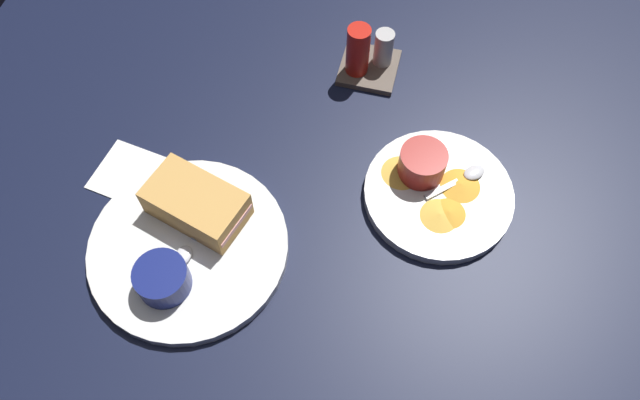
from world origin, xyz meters
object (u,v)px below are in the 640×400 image
(plate_chips_companion, at_px, (438,194))
(plate_sandwich_main, at_px, (189,247))
(spoon_by_dark_ramekin, at_px, (188,248))
(spoon_by_gravy_ramekin, at_px, (466,176))
(ramekin_dark_sauce, at_px, (162,278))
(ramekin_light_gravy, at_px, (422,163))
(condiment_caddy, at_px, (367,56))
(sandwich_half_near, at_px, (196,203))

(plate_chips_companion, bearing_deg, plate_sandwich_main, -152.49)
(spoon_by_dark_ramekin, xyz_separation_m, plate_chips_companion, (0.31, 0.17, -0.01))
(plate_sandwich_main, distance_m, spoon_by_gravy_ramekin, 0.40)
(spoon_by_dark_ramekin, bearing_deg, ramekin_dark_sauce, -101.60)
(plate_sandwich_main, bearing_deg, plate_chips_companion, 27.51)
(plate_chips_companion, relative_size, ramekin_light_gravy, 3.17)
(plate_sandwich_main, relative_size, ramekin_dark_sauce, 3.89)
(plate_sandwich_main, xyz_separation_m, plate_chips_companion, (0.31, 0.16, 0.00))
(spoon_by_gravy_ramekin, bearing_deg, spoon_by_dark_ramekin, -149.73)
(spoon_by_dark_ramekin, bearing_deg, plate_sandwich_main, 119.71)
(ramekin_dark_sauce, bearing_deg, plate_sandwich_main, 82.63)
(plate_sandwich_main, height_order, spoon_by_dark_ramekin, spoon_by_dark_ramekin)
(condiment_caddy, bearing_deg, spoon_by_gravy_ramekin, -43.83)
(plate_sandwich_main, distance_m, condiment_caddy, 0.40)
(spoon_by_gravy_ramekin, relative_size, condiment_caddy, 0.86)
(spoon_by_dark_ramekin, height_order, plate_chips_companion, spoon_by_dark_ramekin)
(ramekin_dark_sauce, height_order, spoon_by_dark_ramekin, ramekin_dark_sauce)
(spoon_by_gravy_ramekin, height_order, condiment_caddy, condiment_caddy)
(sandwich_half_near, distance_m, ramekin_dark_sauce, 0.11)
(ramekin_light_gravy, bearing_deg, ramekin_dark_sauce, -139.28)
(plate_sandwich_main, height_order, spoon_by_gravy_ramekin, spoon_by_gravy_ramekin)
(ramekin_dark_sauce, relative_size, ramekin_light_gravy, 1.04)
(sandwich_half_near, relative_size, condiment_caddy, 1.55)
(plate_sandwich_main, xyz_separation_m, ramekin_dark_sauce, (-0.01, -0.06, 0.03))
(ramekin_dark_sauce, xyz_separation_m, plate_chips_companion, (0.32, 0.22, -0.03))
(plate_sandwich_main, distance_m, sandwich_half_near, 0.06)
(spoon_by_gravy_ramekin, bearing_deg, ramekin_light_gravy, -175.42)
(ramekin_dark_sauce, bearing_deg, condiment_caddy, 67.91)
(ramekin_dark_sauce, bearing_deg, spoon_by_gravy_ramekin, 35.66)
(spoon_by_dark_ramekin, xyz_separation_m, spoon_by_gravy_ramekin, (0.34, 0.20, 0.00))
(ramekin_light_gravy, distance_m, spoon_by_gravy_ramekin, 0.07)
(ramekin_dark_sauce, height_order, ramekin_light_gravy, ramekin_light_gravy)
(spoon_by_dark_ramekin, distance_m, plate_chips_companion, 0.35)
(spoon_by_dark_ramekin, xyz_separation_m, ramekin_light_gravy, (0.28, 0.19, 0.02))
(plate_sandwich_main, bearing_deg, spoon_by_gravy_ramekin, 29.30)
(sandwich_half_near, bearing_deg, plate_chips_companion, 19.62)
(sandwich_half_near, height_order, ramekin_dark_sauce, sandwich_half_near)
(spoon_by_dark_ramekin, bearing_deg, condiment_caddy, 66.50)
(ramekin_dark_sauce, xyz_separation_m, ramekin_light_gravy, (0.29, 0.25, 0.00))
(plate_sandwich_main, distance_m, ramekin_light_gravy, 0.34)
(plate_chips_companion, relative_size, condiment_caddy, 2.20)
(plate_sandwich_main, bearing_deg, ramekin_dark_sauce, -97.37)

